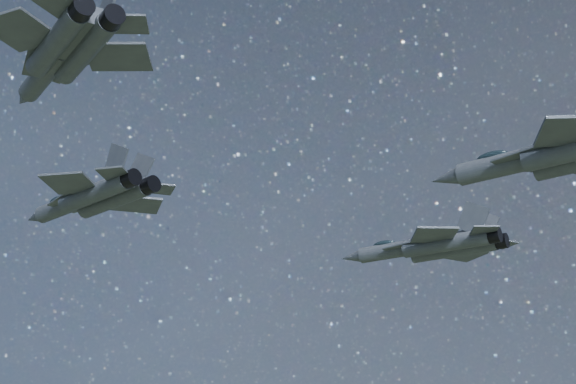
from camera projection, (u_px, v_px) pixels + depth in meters
The scene contains 4 objects.
jet_lead at pixel (95, 196), 88.77m from camera, with size 19.11×13.42×4.82m.
jet_left at pixel (436, 246), 94.06m from camera, with size 18.16×12.68×4.57m.
jet_right at pixel (64, 50), 62.44m from camera, with size 16.80×11.15×4.28m.
jet_slot at pixel (571, 152), 71.27m from camera, with size 19.89×14.14×5.06m.
Camera 1 is at (45.81, -59.85, 128.07)m, focal length 60.00 mm.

